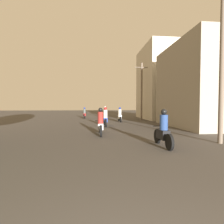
{
  "coord_description": "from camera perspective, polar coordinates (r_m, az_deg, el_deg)",
  "views": [
    {
      "loc": [
        -0.41,
        -0.55,
        1.68
      ],
      "look_at": [
        1.41,
        17.36,
        1.0
      ],
      "focal_mm": 28.0,
      "sensor_mm": 36.0,
      "label": 1
    }
  ],
  "objects": [
    {
      "name": "motorcycle_blue",
      "position": [
        14.23,
        -2.18,
        -2.1
      ],
      "size": [
        0.6,
        2.15,
        1.55
      ],
      "rotation": [
        0.0,
        0.0,
        0.14
      ],
      "color": "black",
      "rests_on": "ground_plane"
    },
    {
      "name": "motorcycle_yellow",
      "position": [
        25.11,
        -2.27,
        -0.25
      ],
      "size": [
        0.6,
        1.96,
        1.57
      ],
      "rotation": [
        0.0,
        0.0,
        0.15
      ],
      "color": "black",
      "rests_on": "ground_plane"
    },
    {
      "name": "building_right_near",
      "position": [
        15.63,
        26.32,
        7.69
      ],
      "size": [
        4.28,
        7.24,
        6.49
      ],
      "color": "gray",
      "rests_on": "ground_plane"
    },
    {
      "name": "motorcycle_white",
      "position": [
        17.99,
        2.53,
        -1.25
      ],
      "size": [
        0.6,
        1.91,
        1.5
      ],
      "rotation": [
        0.0,
        0.0,
        -0.12
      ],
      "color": "black",
      "rests_on": "ground_plane"
    },
    {
      "name": "motorcycle_black",
      "position": [
        7.43,
        16.35,
        -6.12
      ],
      "size": [
        0.6,
        1.88,
        1.55
      ],
      "rotation": [
        0.0,
        0.0,
        0.05
      ],
      "color": "black",
      "rests_on": "ground_plane"
    },
    {
      "name": "utility_pole_far",
      "position": [
        20.35,
        9.65,
        7.01
      ],
      "size": [
        1.6,
        0.2,
        6.5
      ],
      "color": "#6B5B4C",
      "rests_on": "ground_plane"
    },
    {
      "name": "building_right_far",
      "position": [
        23.37,
        17.12,
        8.89
      ],
      "size": [
        5.9,
        7.0,
        8.91
      ],
      "color": "beige",
      "rests_on": "ground_plane"
    },
    {
      "name": "utility_pole_near",
      "position": [
        9.39,
        32.33,
        17.4
      ],
      "size": [
        1.6,
        0.2,
        8.07
      ],
      "color": "#6B5B4C",
      "rests_on": "ground_plane"
    },
    {
      "name": "motorcycle_silver",
      "position": [
        10.05,
        -3.78,
        -3.9
      ],
      "size": [
        0.6,
        2.05,
        1.55
      ],
      "rotation": [
        0.0,
        0.0,
        0.13
      ],
      "color": "black",
      "rests_on": "ground_plane"
    },
    {
      "name": "motorcycle_red",
      "position": [
        22.88,
        -8.95,
        -0.61
      ],
      "size": [
        0.6,
        1.93,
        1.45
      ],
      "rotation": [
        0.0,
        0.0,
        0.16
      ],
      "color": "black",
      "rests_on": "ground_plane"
    }
  ]
}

